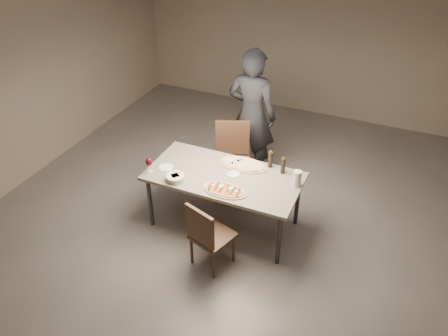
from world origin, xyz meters
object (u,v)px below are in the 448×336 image
at_px(diner, 252,115).
at_px(carafe, 297,178).
at_px(dining_table, 224,179).
at_px(ham_pizza, 243,164).
at_px(chair_near, 207,234).
at_px(bread_basket, 175,177).
at_px(zucchini_pizza, 225,190).
at_px(pepper_mill_left, 271,159).
at_px(chair_far, 232,155).

bearing_deg(diner, carafe, 134.06).
bearing_deg(dining_table, diner, 95.26).
relative_size(ham_pizza, chair_near, 0.69).
xyz_separation_m(dining_table, bread_basket, (-0.47, -0.32, 0.10)).
bearing_deg(zucchini_pizza, diner, 100.22).
distance_m(ham_pizza, pepper_mill_left, 0.34).
bearing_deg(dining_table, carafe, 9.79).
distance_m(zucchini_pizza, bread_basket, 0.60).
distance_m(zucchini_pizza, pepper_mill_left, 0.73).
bearing_deg(chair_near, carafe, 69.21).
height_order(zucchini_pizza, ham_pizza, zucchini_pizza).
xyz_separation_m(zucchini_pizza, diner, (-0.24, 1.47, 0.18)).
relative_size(zucchini_pizza, carafe, 2.67).
xyz_separation_m(bread_basket, diner, (0.36, 1.52, 0.15)).
bearing_deg(bread_basket, chair_far, 75.14).
xyz_separation_m(dining_table, chair_far, (-0.19, 0.72, -0.13)).
bearing_deg(bread_basket, diner, 76.64).
xyz_separation_m(carafe, chair_near, (-0.71, -0.87, -0.36)).
height_order(chair_near, chair_far, chair_far).
bearing_deg(dining_table, chair_near, -80.69).
relative_size(bread_basket, chair_far, 0.22).
bearing_deg(diner, ham_pizza, 106.82).
distance_m(dining_table, bread_basket, 0.58).
height_order(dining_table, pepper_mill_left, pepper_mill_left).
bearing_deg(zucchini_pizza, carafe, 32.10).
bearing_deg(zucchini_pizza, bread_basket, -174.97).
relative_size(zucchini_pizza, chair_near, 0.60).
distance_m(carafe, diner, 1.41).
relative_size(ham_pizza, chair_far, 0.59).
bearing_deg(carafe, chair_near, -129.40).
bearing_deg(ham_pizza, bread_basket, -128.49).
bearing_deg(dining_table, pepper_mill_left, 40.99).
xyz_separation_m(dining_table, pepper_mill_left, (0.44, 0.38, 0.17)).
relative_size(dining_table, pepper_mill_left, 7.81).
relative_size(zucchini_pizza, bread_basket, 2.33).
xyz_separation_m(ham_pizza, chair_near, (-0.01, -1.00, -0.28)).
bearing_deg(chair_far, zucchini_pizza, 85.45).
relative_size(bread_basket, pepper_mill_left, 0.95).
bearing_deg(zucchini_pizza, ham_pizza, 91.27).
height_order(zucchini_pizza, bread_basket, bread_basket).
bearing_deg(dining_table, zucchini_pizza, -64.98).
relative_size(ham_pizza, carafe, 3.09).
relative_size(pepper_mill_left, diner, 0.12).
height_order(bread_basket, pepper_mill_left, pepper_mill_left).
height_order(zucchini_pizza, chair_near, chair_near).
bearing_deg(carafe, ham_pizza, 169.01).
relative_size(ham_pizza, pepper_mill_left, 2.57).
xyz_separation_m(pepper_mill_left, carafe, (0.39, -0.24, -0.01)).
distance_m(pepper_mill_left, chair_near, 1.21).
bearing_deg(ham_pizza, carafe, -4.66).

